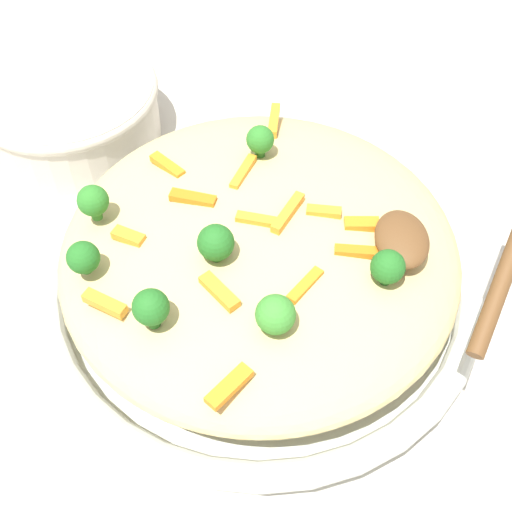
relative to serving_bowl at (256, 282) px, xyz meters
name	(u,v)px	position (x,y,z in m)	size (l,w,h in m)	color
ground_plane	(256,300)	(0.00, 0.00, -0.03)	(2.40, 2.40, 0.00)	beige
serving_bowl	(256,282)	(0.00, 0.00, 0.00)	(0.37, 0.37, 0.05)	silver
pasta_mound	(256,248)	(0.00, 0.00, 0.05)	(0.32, 0.32, 0.06)	#D1BA7A
carrot_piece_0	(271,121)	(-0.13, 0.01, 0.07)	(0.04, 0.01, 0.01)	orange
carrot_piece_1	(256,223)	(0.00, 0.00, 0.08)	(0.04, 0.01, 0.01)	orange
carrot_piece_2	(356,252)	(0.03, 0.07, 0.07)	(0.04, 0.01, 0.01)	orange
carrot_piece_3	(320,212)	(-0.01, 0.05, 0.08)	(0.03, 0.01, 0.01)	orange
carrot_piece_4	(225,386)	(0.14, -0.02, 0.07)	(0.04, 0.01, 0.01)	orange
carrot_piece_5	(125,237)	(0.01, -0.10, 0.07)	(0.03, 0.01, 0.01)	orange
carrot_piece_6	(101,303)	(0.07, -0.11, 0.07)	(0.03, 0.01, 0.01)	orange
carrot_piece_7	(215,291)	(0.07, -0.03, 0.08)	(0.04, 0.01, 0.01)	orange
carrot_piece_8	(164,166)	(-0.07, -0.08, 0.07)	(0.04, 0.01, 0.01)	orange
carrot_piece_9	(284,213)	(-0.01, 0.02, 0.08)	(0.04, 0.01, 0.01)	orange
carrot_piece_10	(189,198)	(-0.02, -0.05, 0.08)	(0.04, 0.01, 0.01)	orange
carrot_piece_11	(301,285)	(0.06, 0.03, 0.07)	(0.03, 0.01, 0.01)	orange
carrot_piece_12	(240,173)	(-0.06, -0.01, 0.08)	(0.04, 0.01, 0.01)	orange
carrot_piece_13	(358,223)	(0.00, 0.08, 0.07)	(0.03, 0.01, 0.01)	orange
broccoli_floret_0	(271,315)	(0.09, 0.01, 0.09)	(0.03, 0.03, 0.03)	#377928
broccoli_floret_1	(147,308)	(0.09, -0.07, 0.09)	(0.03, 0.03, 0.03)	#205B1C
broccoli_floret_2	(251,140)	(-0.08, 0.00, 0.09)	(0.02, 0.02, 0.03)	#296820
broccoli_floret_3	(89,201)	(-0.01, -0.13, 0.09)	(0.02, 0.02, 0.03)	#296820
broccoli_floret_4	(212,243)	(0.03, -0.03, 0.09)	(0.03, 0.03, 0.03)	#205B1C
broccoli_floret_5	(79,258)	(0.04, -0.13, 0.08)	(0.02, 0.02, 0.03)	#205B1C
broccoli_floret_6	(384,267)	(0.05, 0.09, 0.08)	(0.02, 0.02, 0.03)	#205B1C
serving_spoon	(436,243)	(0.03, 0.13, 0.09)	(0.14, 0.13, 0.07)	brown
companion_bowl	(66,108)	(-0.22, -0.20, 0.01)	(0.19, 0.19, 0.07)	beige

